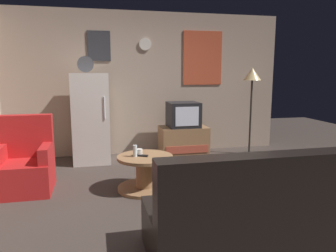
% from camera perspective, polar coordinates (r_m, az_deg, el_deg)
% --- Properties ---
extents(ground_plane, '(12.00, 12.00, 0.00)m').
position_cam_1_polar(ground_plane, '(3.94, 1.76, -13.01)').
color(ground_plane, '#3D332D').
extents(wall_with_art, '(5.20, 0.12, 2.60)m').
position_cam_1_polar(wall_with_art, '(6.05, -3.97, 7.55)').
color(wall_with_art, tan).
rests_on(wall_with_art, ground_plane).
extents(fridge, '(0.60, 0.62, 1.77)m').
position_cam_1_polar(fridge, '(5.53, -13.55, 1.40)').
color(fridge, silver).
rests_on(fridge, ground_plane).
extents(tv_stand, '(0.84, 0.53, 0.55)m').
position_cam_1_polar(tv_stand, '(5.79, 2.75, -2.81)').
color(tv_stand, '#8E6642').
rests_on(tv_stand, ground_plane).
extents(crt_tv, '(0.54, 0.51, 0.44)m').
position_cam_1_polar(crt_tv, '(5.71, 2.73, 2.04)').
color(crt_tv, black).
rests_on(crt_tv, tv_stand).
extents(standing_lamp, '(0.32, 0.32, 1.59)m').
position_cam_1_polar(standing_lamp, '(6.07, 14.72, 7.77)').
color(standing_lamp, '#332D28').
rests_on(standing_lamp, ground_plane).
extents(coffee_table, '(0.72, 0.72, 0.45)m').
position_cam_1_polar(coffee_table, '(4.21, -4.07, -8.29)').
color(coffee_table, '#8E6642').
rests_on(coffee_table, ground_plane).
extents(wine_glass, '(0.05, 0.05, 0.15)m').
position_cam_1_polar(wine_glass, '(4.11, -5.88, -4.43)').
color(wine_glass, silver).
rests_on(wine_glass, coffee_table).
extents(mug_ceramic_white, '(0.08, 0.08, 0.09)m').
position_cam_1_polar(mug_ceramic_white, '(4.16, -5.09, -4.68)').
color(mug_ceramic_white, silver).
rests_on(mug_ceramic_white, coffee_table).
extents(remote_control, '(0.15, 0.11, 0.02)m').
position_cam_1_polar(remote_control, '(4.13, -4.62, -5.27)').
color(remote_control, black).
rests_on(remote_control, coffee_table).
extents(armchair, '(0.68, 0.68, 0.96)m').
position_cam_1_polar(armchair, '(4.53, -24.14, -6.33)').
color(armchair, red).
rests_on(armchair, ground_plane).
extents(couch, '(1.70, 0.80, 0.92)m').
position_cam_1_polar(couch, '(2.85, 14.54, -15.67)').
color(couch, black).
rests_on(couch, ground_plane).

